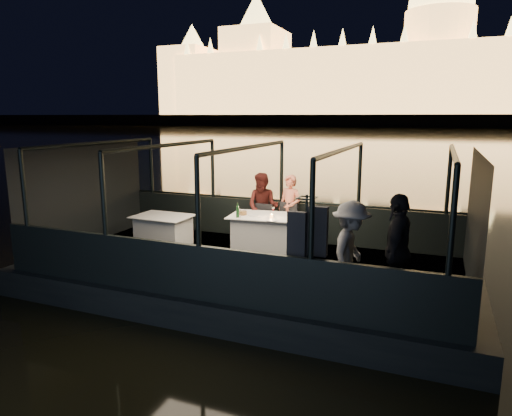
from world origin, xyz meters
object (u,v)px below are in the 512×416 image
at_px(chair_port_right, 286,226).
at_px(coat_stand, 306,253).
at_px(dining_table_central, 263,232).
at_px(passenger_dark, 397,252).
at_px(person_woman_coral, 290,211).
at_px(wine_bottle, 238,211).
at_px(person_man_maroon, 263,209).
at_px(dining_table_aft, 163,228).
at_px(passenger_stripe, 350,250).
at_px(chair_port_left, 261,224).

xyz_separation_m(chair_port_right, coat_stand, (1.37, -3.23, 0.45)).
bearing_deg(dining_table_central, passenger_dark, -34.96).
xyz_separation_m(person_woman_coral, wine_bottle, (-0.80, -1.13, 0.17)).
bearing_deg(chair_port_right, passenger_dark, -31.10).
distance_m(chair_port_right, person_woman_coral, 0.40).
bearing_deg(person_woman_coral, coat_stand, -53.17).
bearing_deg(coat_stand, person_man_maroon, 120.04).
height_order(dining_table_central, coat_stand, coat_stand).
relative_size(dining_table_aft, person_man_maroon, 0.81).
bearing_deg(person_man_maroon, person_woman_coral, -1.04).
bearing_deg(passenger_dark, chair_port_right, -128.87).
xyz_separation_m(dining_table_aft, passenger_stripe, (4.52, -1.70, 0.47)).
xyz_separation_m(passenger_dark, wine_bottle, (-3.41, 1.67, 0.06)).
bearing_deg(passenger_stripe, chair_port_right, 38.03).
bearing_deg(chair_port_left, chair_port_right, 0.81).
bearing_deg(chair_port_right, coat_stand, -54.04).
height_order(person_woman_coral, person_man_maroon, person_man_maroon).
height_order(dining_table_central, chair_port_right, chair_port_right).
relative_size(person_woman_coral, wine_bottle, 5.15).
xyz_separation_m(chair_port_right, wine_bottle, (-0.80, -0.86, 0.47)).
xyz_separation_m(chair_port_right, person_woman_coral, (0.01, 0.27, 0.30)).
bearing_deg(passenger_dark, coat_stand, -55.52).
xyz_separation_m(dining_table_central, passenger_stripe, (2.29, -2.22, 0.47)).
distance_m(chair_port_left, coat_stand, 3.80).
xyz_separation_m(person_woman_coral, person_man_maroon, (-0.66, 0.00, 0.00)).
relative_size(dining_table_central, person_man_maroon, 0.91).
bearing_deg(dining_table_aft, coat_stand, -29.62).
xyz_separation_m(passenger_stripe, wine_bottle, (-2.73, 1.81, 0.06)).
distance_m(dining_table_central, person_woman_coral, 0.89).
bearing_deg(person_woman_coral, chair_port_left, -140.22).
relative_size(dining_table_aft, coat_stand, 0.72).
bearing_deg(person_man_maroon, passenger_dark, -41.64).
bearing_deg(passenger_stripe, chair_port_left, 45.56).
bearing_deg(person_man_maroon, coat_stand, -61.00).
bearing_deg(passenger_dark, wine_bottle, -110.93).
relative_size(dining_table_central, chair_port_right, 1.52).
xyz_separation_m(dining_table_central, dining_table_aft, (-2.23, -0.52, 0.00)).
distance_m(dining_table_aft, chair_port_right, 2.77).
bearing_deg(dining_table_central, passenger_stripe, -44.10).
xyz_separation_m(dining_table_central, chair_port_left, (-0.23, 0.45, 0.06)).
xyz_separation_m(coat_stand, wine_bottle, (-2.16, 2.37, 0.02)).
distance_m(dining_table_central, chair_port_right, 0.58).
bearing_deg(dining_table_aft, chair_port_left, 25.94).
height_order(chair_port_right, coat_stand, coat_stand).
height_order(coat_stand, passenger_dark, coat_stand).
xyz_separation_m(dining_table_central, person_man_maroon, (-0.29, 0.72, 0.36)).
distance_m(person_woman_coral, person_man_maroon, 0.66).
bearing_deg(dining_table_central, chair_port_left, 117.23).
relative_size(chair_port_left, wine_bottle, 2.86).
bearing_deg(dining_table_central, coat_stand, -58.07).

